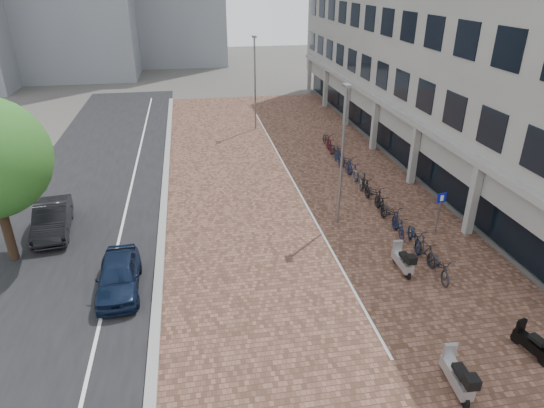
{
  "coord_description": "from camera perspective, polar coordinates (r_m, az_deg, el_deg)",
  "views": [
    {
      "loc": [
        -3.39,
        -13.18,
        10.74
      ],
      "look_at": [
        0.0,
        6.0,
        1.3
      ],
      "focal_mm": 31.09,
      "sensor_mm": 36.0,
      "label": 1
    }
  ],
  "objects": [
    {
      "name": "car_navy",
      "position": [
        18.73,
        -18.08,
        -8.22
      ],
      "size": [
        1.66,
        3.83,
        1.29
      ],
      "primitive_type": "imported",
      "rotation": [
        0.0,
        0.0,
        0.04
      ],
      "color": "#0D1932",
      "rests_on": "ground"
    },
    {
      "name": "scooter_mid",
      "position": [
        17.24,
        28.99,
        -14.42
      ],
      "size": [
        0.74,
        1.53,
        1.01
      ],
      "primitive_type": null,
      "rotation": [
        0.0,
        0.0,
        0.2
      ],
      "color": "black",
      "rests_on": "ground"
    },
    {
      "name": "curb",
      "position": [
        27.4,
        -12.8,
        2.27
      ],
      "size": [
        0.35,
        42.0,
        0.14
      ],
      "primitive_type": "cube",
      "color": "gray",
      "rests_on": "ground"
    },
    {
      "name": "lamp_near",
      "position": [
        21.66,
        8.46,
        5.44
      ],
      "size": [
        0.12,
        0.12,
        6.57
      ],
      "primitive_type": "cylinder",
      "color": "slate",
      "rests_on": "ground"
    },
    {
      "name": "street_asphalt",
      "position": [
        27.94,
        -20.78,
        1.49
      ],
      "size": [
        8.0,
        50.0,
        0.03
      ],
      "primitive_type": "cube",
      "color": "black",
      "rests_on": "ground"
    },
    {
      "name": "parking_sign",
      "position": [
        22.35,
        19.65,
        -0.46
      ],
      "size": [
        0.45,
        0.11,
        2.13
      ],
      "rotation": [
        0.0,
        0.0,
        0.13
      ],
      "color": "slate",
      "rests_on": "ground"
    },
    {
      "name": "office_building",
      "position": [
        33.53,
        20.55,
        20.44
      ],
      "size": [
        8.4,
        40.0,
        15.0
      ],
      "color": "gray",
      "rests_on": "ground"
    },
    {
      "name": "parking_line",
      "position": [
        27.92,
        2.3,
        3.3
      ],
      "size": [
        0.1,
        30.0,
        0.0
      ],
      "primitive_type": "cube",
      "color": "white",
      "rests_on": "plaza_brick"
    },
    {
      "name": "lane_line",
      "position": [
        27.6,
        -16.72,
        1.86
      ],
      "size": [
        0.12,
        44.0,
        0.0
      ],
      "primitive_type": "cube",
      "color": "white",
      "rests_on": "street_asphalt"
    },
    {
      "name": "lamp_far",
      "position": [
        36.38,
        -2.07,
        14.24
      ],
      "size": [
        0.12,
        0.12,
        6.84
      ],
      "primitive_type": "cylinder",
      "color": "gray",
      "rests_on": "ground"
    },
    {
      "name": "bike_row",
      "position": [
        26.11,
        11.3,
        2.29
      ],
      "size": [
        1.14,
        18.1,
        1.05
      ],
      "color": "black",
      "rests_on": "ground"
    },
    {
      "name": "scooter_front",
      "position": [
        19.61,
        15.55,
        -6.47
      ],
      "size": [
        0.51,
        1.63,
        1.12
      ],
      "primitive_type": null,
      "rotation": [
        0.0,
        0.0,
        -0.0
      ],
      "color": "#B6B6BB",
      "rests_on": "ground"
    },
    {
      "name": "plaza_brick",
      "position": [
        27.89,
        1.9,
        3.22
      ],
      "size": [
        14.5,
        42.0,
        0.04
      ],
      "primitive_type": "cube",
      "color": "brown",
      "rests_on": "ground"
    },
    {
      "name": "ground",
      "position": [
        17.33,
        3.54,
        -12.48
      ],
      "size": [
        140.0,
        140.0,
        0.0
      ],
      "primitive_type": "plane",
      "color": "#474442",
      "rests_on": "ground"
    },
    {
      "name": "car_dark",
      "position": [
        23.89,
        -25.07,
        -1.66
      ],
      "size": [
        1.95,
        4.29,
        1.37
      ],
      "primitive_type": "imported",
      "rotation": [
        0.0,
        0.0,
        0.12
      ],
      "color": "black",
      "rests_on": "ground"
    },
    {
      "name": "scooter_back",
      "position": [
        15.11,
        21.51,
        -18.61
      ],
      "size": [
        0.67,
        1.75,
        1.18
      ],
      "primitive_type": null,
      "rotation": [
        0.0,
        0.0,
        -0.08
      ],
      "color": "#ACACB1",
      "rests_on": "ground"
    }
  ]
}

